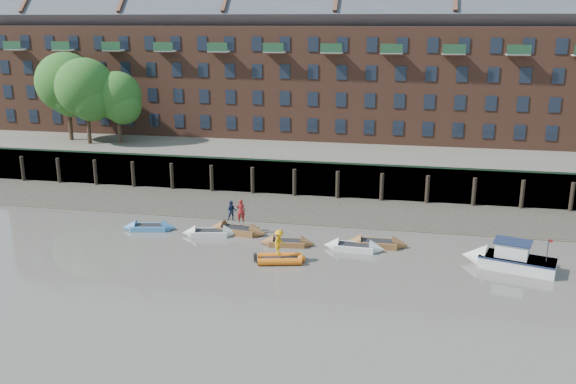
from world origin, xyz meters
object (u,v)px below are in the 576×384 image
(rowboat_2, at_px, (210,233))
(motor_launch, at_px, (502,258))
(rowboat_6, at_px, (377,244))
(person_rib_crew, at_px, (279,242))
(rib_tender, at_px, (282,259))
(person_rower_a, at_px, (241,211))
(rowboat_4, at_px, (287,243))
(rowboat_5, at_px, (354,247))
(rowboat_1, at_px, (150,227))
(person_rower_b, at_px, (232,211))
(rowboat_3, at_px, (238,230))

(rowboat_2, relative_size, motor_launch, 0.70)
(rowboat_6, height_order, person_rib_crew, person_rib_crew)
(rowboat_2, distance_m, person_rib_crew, 7.61)
(rib_tender, relative_size, person_rower_a, 1.81)
(rowboat_4, bearing_deg, person_rib_crew, -93.57)
(rowboat_2, relative_size, rowboat_5, 0.98)
(rowboat_1, height_order, person_rower_a, person_rower_a)
(rowboat_1, bearing_deg, rowboat_5, -15.61)
(rowboat_1, xyz_separation_m, rib_tender, (11.47, -4.40, 0.03))
(rib_tender, bearing_deg, person_rower_b, 120.63)
(rowboat_4, distance_m, person_rower_b, 5.38)
(rowboat_5, distance_m, person_rower_a, 9.14)
(person_rib_crew, bearing_deg, motor_launch, -69.99)
(rowboat_4, relative_size, motor_launch, 0.66)
(rowboat_3, relative_size, person_rib_crew, 2.74)
(rowboat_3, relative_size, motor_launch, 0.78)
(rowboat_1, relative_size, person_rower_b, 2.72)
(rowboat_1, distance_m, rowboat_5, 16.11)
(rowboat_2, relative_size, rowboat_6, 0.96)
(rowboat_5, distance_m, person_rib_crew, 5.86)
(rowboat_2, xyz_separation_m, rowboat_4, (6.21, -0.91, -0.01))
(person_rower_a, bearing_deg, rib_tender, 121.70)
(rowboat_5, relative_size, rib_tender, 1.33)
(rowboat_1, height_order, rowboat_5, rowboat_5)
(motor_launch, height_order, person_rower_a, person_rower_a)
(rowboat_4, height_order, rowboat_6, rowboat_6)
(rowboat_1, xyz_separation_m, motor_launch, (25.92, -2.31, 0.41))
(rowboat_4, bearing_deg, person_rower_b, 151.86)
(rowboat_1, distance_m, person_rib_crew, 12.19)
(person_rower_b, bearing_deg, rowboat_6, -17.15)
(rowboat_6, xyz_separation_m, person_rib_crew, (-6.28, -4.26, 1.18))
(rowboat_6, relative_size, person_rib_crew, 2.56)
(rowboat_6, distance_m, rib_tender, 7.45)
(rowboat_1, bearing_deg, rowboat_3, -6.26)
(rowboat_3, distance_m, rowboat_6, 10.65)
(rowboat_4, relative_size, rib_tender, 1.24)
(rowboat_5, distance_m, rib_tender, 5.60)
(person_rib_crew, bearing_deg, rib_tender, -78.67)
(rowboat_3, height_order, rowboat_4, rowboat_3)
(person_rower_a, bearing_deg, motor_launch, 162.65)
(rowboat_1, xyz_separation_m, rowboat_5, (16.06, -1.19, 0.01))
(person_rower_b, bearing_deg, rowboat_3, -32.83)
(person_rower_b, bearing_deg, rowboat_4, -35.23)
(rowboat_4, bearing_deg, person_rower_a, 150.41)
(rowboat_3, bearing_deg, rowboat_4, -14.40)
(person_rower_a, bearing_deg, person_rower_b, -23.65)
(rowboat_4, distance_m, rib_tender, 3.20)
(rowboat_3, distance_m, motor_launch, 19.20)
(person_rower_b, bearing_deg, rowboat_2, -155.07)
(rowboat_2, xyz_separation_m, rowboat_6, (12.57, 0.15, 0.02))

